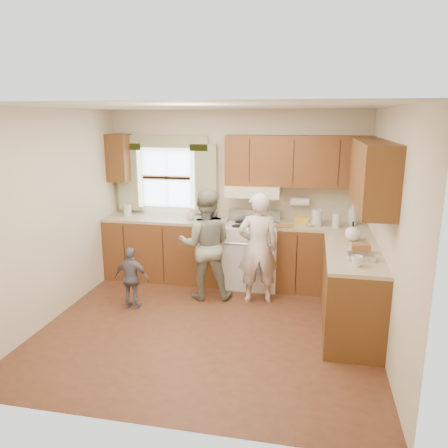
% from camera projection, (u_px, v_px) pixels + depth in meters
% --- Properties ---
extents(room, '(3.80, 3.80, 3.80)m').
position_uv_depth(room, '(208.00, 223.00, 4.83)').
color(room, '#4C2717').
rests_on(room, ground).
extents(kitchen_fixtures, '(3.80, 2.25, 2.15)m').
position_uv_depth(kitchen_fixtures, '(272.00, 237.00, 5.83)').
color(kitchen_fixtures, '#42250E').
rests_on(kitchen_fixtures, ground).
extents(stove, '(0.76, 0.67, 1.07)m').
position_uv_depth(stove, '(252.00, 254.00, 6.32)').
color(stove, silver).
rests_on(stove, ground).
extents(woman_left, '(0.60, 0.47, 1.47)m').
position_uv_depth(woman_left, '(258.00, 248.00, 5.67)').
color(woman_left, beige).
rests_on(woman_left, ground).
extents(woman_right, '(0.82, 0.69, 1.49)m').
position_uv_depth(woman_right, '(206.00, 244.00, 5.80)').
color(woman_right, '#29422F').
rests_on(woman_right, ground).
extents(child, '(0.48, 0.21, 0.81)m').
position_uv_depth(child, '(132.00, 278.00, 5.53)').
color(child, slate).
rests_on(child, ground).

